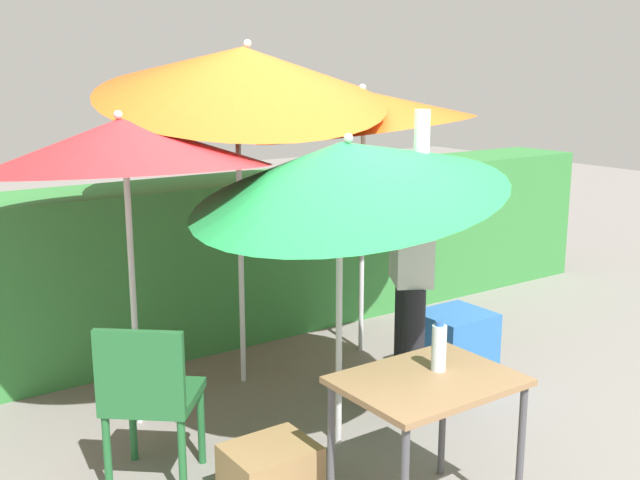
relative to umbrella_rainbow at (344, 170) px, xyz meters
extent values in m
plane|color=gray|center=(0.15, 0.14, -1.58)|extent=(24.00, 24.00, 0.00)
cube|color=#38843D|center=(0.15, 2.03, -0.95)|extent=(8.00, 0.70, 1.26)
cylinder|color=silver|center=(-0.01, 0.03, -0.86)|extent=(0.04, 0.04, 1.44)
cone|color=green|center=(0.00, 0.00, 0.00)|extent=(1.75, 1.72, 0.68)
sphere|color=silver|center=(0.01, -0.03, 0.17)|extent=(0.05, 0.05, 0.05)
cylinder|color=silver|center=(-0.01, 1.13, -0.62)|extent=(0.04, 0.04, 1.92)
cone|color=#EA5919|center=(0.03, 1.12, 0.49)|extent=(1.92, 1.90, 0.85)
sphere|color=silver|center=(0.06, 1.11, 0.67)|extent=(0.05, 0.05, 0.05)
cylinder|color=silver|center=(-0.84, 0.94, -0.81)|extent=(0.04, 0.04, 1.54)
cone|color=red|center=(-0.85, 0.94, 0.10)|extent=(1.68, 1.69, 0.47)
sphere|color=silver|center=(-0.86, 0.94, 0.27)|extent=(0.05, 0.05, 0.05)
cylinder|color=silver|center=(1.02, 1.13, -0.74)|extent=(0.04, 0.04, 1.68)
cone|color=#EA5919|center=(1.00, 1.12, 0.23)|extent=(1.61, 1.60, 0.57)
sphere|color=silver|center=(0.99, 1.11, 0.39)|extent=(0.05, 0.05, 0.05)
cylinder|color=black|center=(0.58, 0.06, -1.17)|extent=(0.14, 0.14, 0.82)
cylinder|color=black|center=(0.72, 0.30, -1.17)|extent=(0.14, 0.14, 0.82)
cube|color=silver|center=(0.65, 0.18, -0.48)|extent=(0.38, 0.42, 0.56)
sphere|color=#8C6647|center=(0.65, 0.18, -0.09)|extent=(0.22, 0.22, 0.22)
cylinder|color=silver|center=(0.53, -0.02, 0.02)|extent=(0.12, 0.12, 0.56)
cylinder|color=#8C6647|center=(0.77, 0.38, -0.50)|extent=(0.12, 0.12, 0.52)
cylinder|color=#236633|center=(-0.75, 0.27, -1.36)|extent=(0.04, 0.04, 0.44)
cylinder|color=#236633|center=(-1.04, 0.52, -1.36)|extent=(0.04, 0.04, 0.44)
cylinder|color=#236633|center=(-0.99, -0.02, -1.36)|extent=(0.04, 0.04, 0.44)
cylinder|color=#236633|center=(-1.28, 0.23, -1.36)|extent=(0.04, 0.04, 0.44)
cube|color=#236633|center=(-1.02, 0.25, -1.12)|extent=(0.62, 0.62, 0.05)
cube|color=#236633|center=(-1.14, 0.10, -0.89)|extent=(0.36, 0.31, 0.40)
cube|color=#2D6BB7|center=(1.24, 0.36, -1.35)|extent=(0.46, 0.42, 0.46)
cube|color=#9E7A4C|center=(-0.64, -0.26, -1.43)|extent=(0.43, 0.35, 0.30)
cylinder|color=#4C4C51|center=(0.24, -0.55, -1.24)|extent=(0.04, 0.04, 0.69)
cylinder|color=#4C4C51|center=(-0.48, -0.55, -1.24)|extent=(0.04, 0.04, 0.69)
cylinder|color=#4C4C51|center=(0.24, -1.07, -1.24)|extent=(0.04, 0.04, 0.69)
cube|color=#99724C|center=(-0.12, -0.81, -0.88)|extent=(0.80, 0.60, 0.03)
cylinder|color=silver|center=(-0.01, -0.77, -0.75)|extent=(0.07, 0.07, 0.22)
cylinder|color=#2D60B7|center=(-0.01, -0.77, -0.63)|extent=(0.04, 0.04, 0.02)
camera|label=1|loc=(-2.41, -3.23, 0.53)|focal=43.11mm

